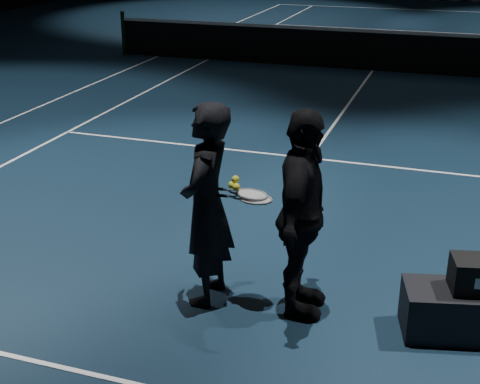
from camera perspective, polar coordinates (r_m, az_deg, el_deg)
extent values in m
plane|color=black|center=(16.03, 11.21, 10.06)|extent=(36.00, 36.00, 0.00)
cylinder|color=black|center=(17.89, -9.91, 13.20)|extent=(0.10, 0.10, 1.10)
cube|color=black|center=(15.95, 11.33, 11.64)|extent=(12.80, 0.02, 0.86)
cube|color=white|center=(15.87, 11.46, 13.29)|extent=(12.80, 0.03, 0.07)
imported|color=black|center=(5.91, -2.86, -1.14)|extent=(0.46, 0.69, 1.88)
imported|color=black|center=(5.73, 5.27, -2.01)|extent=(0.53, 1.13, 1.88)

